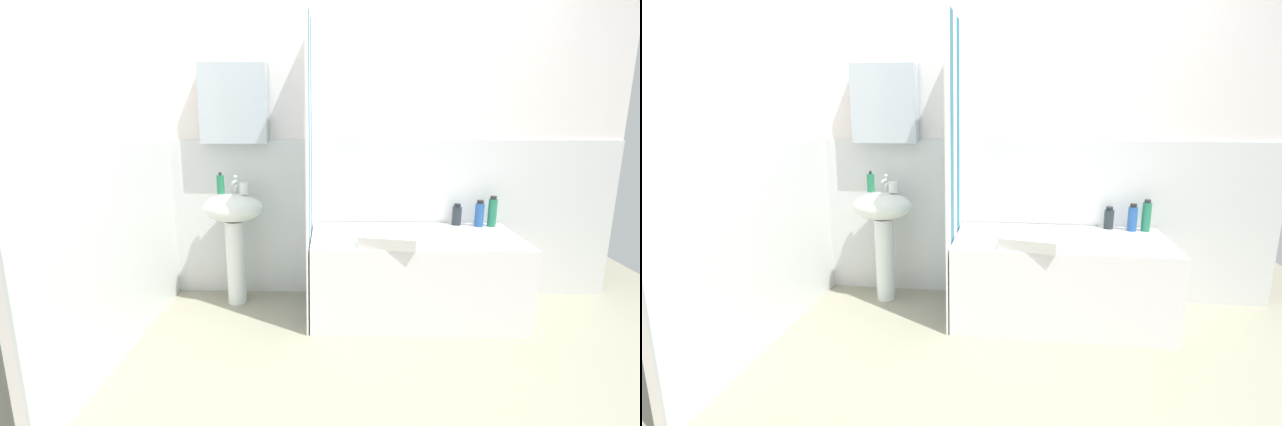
{
  "view_description": "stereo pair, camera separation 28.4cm",
  "coord_description": "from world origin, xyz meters",
  "views": [
    {
      "loc": [
        -0.33,
        -2.09,
        1.42
      ],
      "look_at": [
        -0.4,
        0.68,
        0.77
      ],
      "focal_mm": 25.08,
      "sensor_mm": 36.0,
      "label": 1
    },
    {
      "loc": [
        -0.04,
        -2.07,
        1.42
      ],
      "look_at": [
        -0.4,
        0.68,
        0.77
      ],
      "focal_mm": 25.08,
      "sensor_mm": 36.0,
      "label": 2
    }
  ],
  "objects": [
    {
      "name": "towel_folded",
      "position": [
        0.03,
        0.63,
        0.61
      ],
      "size": [
        0.39,
        0.28,
        0.07
      ],
      "primitive_type": "cube",
      "rotation": [
        0.0,
        0.0,
        -0.18
      ],
      "color": "silver",
      "rests_on": "bathtub"
    },
    {
      "name": "wall_left_tiled",
      "position": [
        -1.57,
        0.34,
        1.12
      ],
      "size": [
        0.07,
        1.81,
        2.4
      ],
      "color": "white",
      "rests_on": "ground_plane"
    },
    {
      "name": "toothbrush_cup",
      "position": [
        -0.95,
        1.04,
        0.87
      ],
      "size": [
        0.07,
        0.07,
        0.08
      ],
      "primitive_type": "cylinder",
      "color": "white",
      "rests_on": "sink"
    },
    {
      "name": "soap_dispenser",
      "position": [
        -1.12,
        1.06,
        0.9
      ],
      "size": [
        0.05,
        0.05,
        0.16
      ],
      "color": "#24794E",
      "rests_on": "sink"
    },
    {
      "name": "conditioner_bottle",
      "position": [
        0.85,
        1.13,
        0.69
      ],
      "size": [
        0.06,
        0.06,
        0.23
      ],
      "color": "#257954",
      "rests_on": "bathtub"
    },
    {
      "name": "wall_back_tiled",
      "position": [
        -0.06,
        1.26,
        1.14
      ],
      "size": [
        3.6,
        0.18,
        2.4
      ],
      "color": "white",
      "rests_on": "ground_plane"
    },
    {
      "name": "faucet",
      "position": [
        -1.03,
        1.11,
        0.89
      ],
      "size": [
        0.03,
        0.12,
        0.12
      ],
      "color": "silver",
      "rests_on": "sink"
    },
    {
      "name": "bathtub",
      "position": [
        0.25,
        0.87,
        0.29
      ],
      "size": [
        1.41,
        0.7,
        0.58
      ],
      "primitive_type": "cube",
      "color": "white",
      "rests_on": "ground_plane"
    },
    {
      "name": "shower_curtain",
      "position": [
        -0.47,
        0.87,
        1.0
      ],
      "size": [
        0.01,
        0.7,
        2.0
      ],
      "color": "white",
      "rests_on": "ground_plane"
    },
    {
      "name": "body_wash_bottle",
      "position": [
        0.76,
        1.12,
        0.67
      ],
      "size": [
        0.06,
        0.06,
        0.2
      ],
      "color": "#2657A0",
      "rests_on": "bathtub"
    },
    {
      "name": "ground_plane",
      "position": [
        0.0,
        0.0,
        -0.02
      ],
      "size": [
        4.8,
        5.6,
        0.04
      ],
      "primitive_type": "cube",
      "color": "gray"
    },
    {
      "name": "sink",
      "position": [
        -1.03,
        1.03,
        0.61
      ],
      "size": [
        0.44,
        0.34,
        0.83
      ],
      "color": "white",
      "rests_on": "ground_plane"
    },
    {
      "name": "lotion_bottle",
      "position": [
        0.61,
        1.16,
        0.65
      ],
      "size": [
        0.07,
        0.07,
        0.16
      ],
      "color": "#263034",
      "rests_on": "bathtub"
    }
  ]
}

